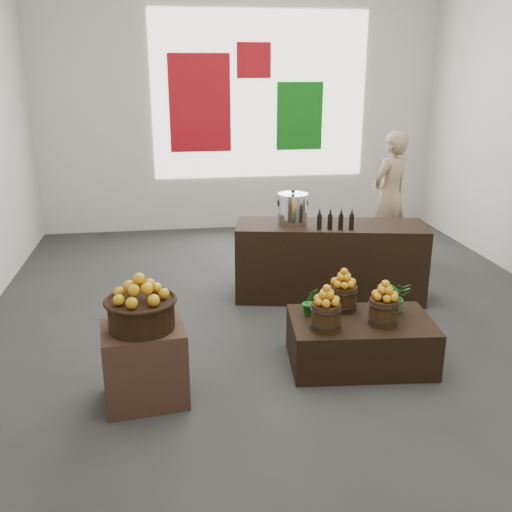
{
  "coord_description": "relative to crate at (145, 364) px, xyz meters",
  "views": [
    {
      "loc": [
        -1.1,
        -5.18,
        2.38
      ],
      "look_at": [
        -0.36,
        -0.4,
        0.79
      ],
      "focal_mm": 40.0,
      "sensor_mm": 36.0,
      "label": 1
    }
  ],
  "objects": [
    {
      "name": "ground",
      "position": [
        1.34,
        1.33,
        -0.3
      ],
      "size": [
        7.0,
        7.0,
        0.0
      ],
      "primitive_type": "plane",
      "color": "#323230",
      "rests_on": "ground"
    },
    {
      "name": "back_wall",
      "position": [
        1.34,
        4.83,
        1.7
      ],
      "size": [
        6.0,
        0.04,
        4.0
      ],
      "primitive_type": "cube",
      "color": "beige",
      "rests_on": "ground"
    },
    {
      "name": "back_opening",
      "position": [
        1.64,
        4.81,
        1.7
      ],
      "size": [
        3.2,
        0.02,
        2.4
      ],
      "primitive_type": "cube",
      "color": "white",
      "rests_on": "back_wall"
    },
    {
      "name": "deco_red_left",
      "position": [
        0.74,
        4.8,
        1.6
      ],
      "size": [
        0.9,
        0.04,
        1.4
      ],
      "primitive_type": "cube",
      "color": "#A50C14",
      "rests_on": "back_wall"
    },
    {
      "name": "deco_green_right",
      "position": [
        2.24,
        4.8,
        1.4
      ],
      "size": [
        0.7,
        0.04,
        1.0
      ],
      "primitive_type": "cube",
      "color": "#0F6512",
      "rests_on": "back_wall"
    },
    {
      "name": "deco_red_upper",
      "position": [
        1.54,
        4.8,
        2.2
      ],
      "size": [
        0.5,
        0.04,
        0.5
      ],
      "primitive_type": "cube",
      "color": "#A50C14",
      "rests_on": "back_wall"
    },
    {
      "name": "crate",
      "position": [
        0.0,
        0.0,
        0.0
      ],
      "size": [
        0.65,
        0.55,
        0.59
      ],
      "primitive_type": "cube",
      "rotation": [
        0.0,
        0.0,
        0.12
      ],
      "color": "#482E21",
      "rests_on": "ground"
    },
    {
      "name": "wicker_basket",
      "position": [
        0.0,
        0.0,
        0.4
      ],
      "size": [
        0.47,
        0.47,
        0.22
      ],
      "primitive_type": "cylinder",
      "color": "black",
      "rests_on": "crate"
    },
    {
      "name": "apples_in_basket",
      "position": [
        0.0,
        0.0,
        0.61
      ],
      "size": [
        0.37,
        0.37,
        0.2
      ],
      "primitive_type": null,
      "color": "#A02105",
      "rests_on": "wicker_basket"
    },
    {
      "name": "display_table",
      "position": [
        1.77,
        0.29,
        -0.09
      ],
      "size": [
        1.23,
        0.83,
        0.4
      ],
      "primitive_type": "cube",
      "rotation": [
        0.0,
        0.0,
        -0.1
      ],
      "color": "black",
      "rests_on": "ground"
    },
    {
      "name": "apple_bucket_front_left",
      "position": [
        1.42,
        0.16,
        0.22
      ],
      "size": [
        0.23,
        0.23,
        0.22
      ],
      "primitive_type": "cylinder",
      "color": "#3A260F",
      "rests_on": "display_table"
    },
    {
      "name": "apples_in_bucket_front_left",
      "position": [
        1.42,
        0.16,
        0.4
      ],
      "size": [
        0.18,
        0.18,
        0.16
      ],
      "primitive_type": null,
      "color": "#A02105",
      "rests_on": "apple_bucket_front_left"
    },
    {
      "name": "apple_bucket_front_right",
      "position": [
        1.91,
        0.19,
        0.22
      ],
      "size": [
        0.23,
        0.23,
        0.22
      ],
      "primitive_type": "cylinder",
      "color": "#3A260F",
      "rests_on": "display_table"
    },
    {
      "name": "apples_in_bucket_front_right",
      "position": [
        1.91,
        0.19,
        0.4
      ],
      "size": [
        0.18,
        0.18,
        0.16
      ],
      "primitive_type": null,
      "color": "#A02105",
      "rests_on": "apple_bucket_front_right"
    },
    {
      "name": "apple_bucket_rear",
      "position": [
        1.67,
        0.52,
        0.22
      ],
      "size": [
        0.23,
        0.23,
        0.22
      ],
      "primitive_type": "cylinder",
      "color": "#3A260F",
      "rests_on": "display_table"
    },
    {
      "name": "apples_in_bucket_rear",
      "position": [
        1.67,
        0.52,
        0.4
      ],
      "size": [
        0.18,
        0.18,
        0.16
      ],
      "primitive_type": null,
      "color": "#A02105",
      "rests_on": "apple_bucket_rear"
    },
    {
      "name": "herb_garnish_right",
      "position": [
        2.1,
        0.42,
        0.25
      ],
      "size": [
        0.26,
        0.23,
        0.28
      ],
      "primitive_type": "imported",
      "rotation": [
        0.0,
        0.0,
        -0.06
      ],
      "color": "#16681D",
      "rests_on": "display_table"
    },
    {
      "name": "herb_garnish_left",
      "position": [
        1.36,
        0.44,
        0.23
      ],
      "size": [
        0.14,
        0.12,
        0.25
      ],
      "primitive_type": "imported",
      "rotation": [
        0.0,
        0.0,
        0.04
      ],
      "color": "#16681D",
      "rests_on": "display_table"
    },
    {
      "name": "counter",
      "position": [
        1.91,
        1.79,
        0.11
      ],
      "size": [
        2.08,
        1.02,
        0.82
      ],
      "primitive_type": "cube",
      "rotation": [
        0.0,
        0.0,
        -0.2
      ],
      "color": "black",
      "rests_on": "ground"
    },
    {
      "name": "stock_pot_left",
      "position": [
        1.51,
        1.88,
        0.67
      ],
      "size": [
        0.31,
        0.31,
        0.31
      ],
      "primitive_type": "cylinder",
      "color": "silver",
      "rests_on": "counter"
    },
    {
      "name": "oil_cruets",
      "position": [
        1.87,
        1.6,
        0.63
      ],
      "size": [
        0.3,
        0.11,
        0.23
      ],
      "primitive_type": null,
      "rotation": [
        0.0,
        0.0,
        -0.2
      ],
      "color": "black",
      "rests_on": "counter"
    },
    {
      "name": "shopper",
      "position": [
        3.04,
        3.02,
        0.53
      ],
      "size": [
        0.72,
        0.64,
        1.65
      ],
      "primitive_type": "imported",
      "rotation": [
        0.0,
        0.0,
        3.67
      ],
      "color": "#9C7E5F",
      "rests_on": "ground"
    }
  ]
}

